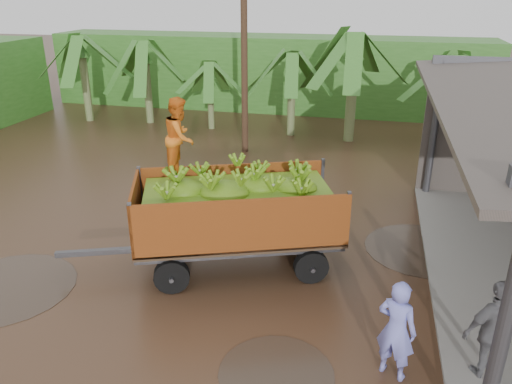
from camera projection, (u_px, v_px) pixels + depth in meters
ground at (200, 266)px, 11.31m from camera, size 100.00×100.00×0.00m
hedge_north at (265, 72)px, 25.43m from camera, size 22.00×3.00×3.60m
banana_trailer at (236, 210)px, 10.90m from camera, size 6.16×3.58×3.77m
man_blue at (396, 330)px, 7.86m from camera, size 0.76×0.65×1.76m
man_grey at (495, 332)px, 7.77m from camera, size 1.15×0.80×1.81m
utility_pole at (244, 40)px, 17.60m from camera, size 1.20×0.24×8.14m
banana_plants at (128, 107)px, 17.93m from camera, size 21.89×20.57×4.43m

